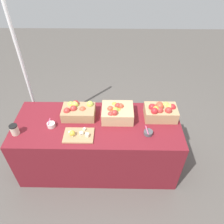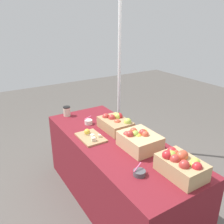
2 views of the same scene
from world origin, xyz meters
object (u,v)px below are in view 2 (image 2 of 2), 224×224
(apple_crate_right, at_px, (115,123))
(tent_pole, at_px, (119,77))
(sample_bowl_mid, at_px, (139,173))
(apple_crate_middle, at_px, (139,140))
(cutting_board_front, at_px, (90,136))
(sample_bowl_near, at_px, (89,122))
(coffee_cup, at_px, (67,111))
(apple_crate_left, at_px, (181,165))

(apple_crate_right, bearing_deg, tent_pole, 144.21)
(sample_bowl_mid, relative_size, tent_pole, 0.05)
(apple_crate_right, distance_m, sample_bowl_mid, 0.84)
(apple_crate_middle, distance_m, cutting_board_front, 0.51)
(sample_bowl_near, bearing_deg, apple_crate_middle, 12.18)
(coffee_cup, bearing_deg, sample_bowl_near, 17.72)
(apple_crate_middle, xyz_separation_m, sample_bowl_near, (-0.73, -0.16, -0.06))
(sample_bowl_near, distance_m, coffee_cup, 0.38)
(apple_crate_right, relative_size, coffee_cup, 3.15)
(coffee_cup, bearing_deg, apple_crate_left, 10.32)
(apple_crate_right, relative_size, tent_pole, 0.17)
(cutting_board_front, bearing_deg, tent_pole, 132.20)
(apple_crate_left, xyz_separation_m, coffee_cup, (-1.59, -0.29, -0.03))
(sample_bowl_mid, height_order, tent_pole, tent_pole)
(coffee_cup, bearing_deg, sample_bowl_mid, 0.70)
(apple_crate_right, height_order, sample_bowl_mid, apple_crate_right)
(apple_crate_middle, distance_m, tent_pole, 1.35)
(apple_crate_middle, distance_m, sample_bowl_mid, 0.42)
(apple_crate_left, xyz_separation_m, sample_bowl_near, (-1.23, -0.17, -0.07))
(apple_crate_left, xyz_separation_m, sample_bowl_mid, (-0.16, -0.27, -0.07))
(apple_crate_middle, bearing_deg, apple_crate_left, 1.92)
(apple_crate_middle, xyz_separation_m, apple_crate_right, (-0.45, 0.03, -0.01))
(sample_bowl_near, bearing_deg, sample_bowl_mid, -5.21)
(apple_crate_right, xyz_separation_m, coffee_cup, (-0.64, -0.30, -0.01))
(apple_crate_right, bearing_deg, apple_crate_middle, -3.54)
(sample_bowl_near, distance_m, tent_pole, 0.92)
(apple_crate_right, bearing_deg, sample_bowl_near, -146.43)
(sample_bowl_near, relative_size, coffee_cup, 0.77)
(cutting_board_front, xyz_separation_m, tent_pole, (-0.78, 0.86, 0.34))
(sample_bowl_near, xyz_separation_m, sample_bowl_mid, (1.07, -0.10, -0.00))
(sample_bowl_mid, xyz_separation_m, coffee_cup, (-1.42, -0.02, 0.04))
(cutting_board_front, distance_m, coffee_cup, 0.68)
(sample_bowl_near, relative_size, tent_pole, 0.04)
(cutting_board_front, relative_size, sample_bowl_mid, 3.21)
(cutting_board_front, height_order, sample_bowl_mid, sample_bowl_mid)
(cutting_board_front, relative_size, coffee_cup, 2.67)
(cutting_board_front, xyz_separation_m, coffee_cup, (-0.67, 0.02, 0.04))
(apple_crate_middle, bearing_deg, apple_crate_right, 176.46)
(cutting_board_front, bearing_deg, apple_crate_right, 96.39)
(sample_bowl_near, bearing_deg, cutting_board_front, -23.76)
(cutting_board_front, relative_size, tent_pole, 0.14)
(apple_crate_left, height_order, apple_crate_right, apple_crate_left)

